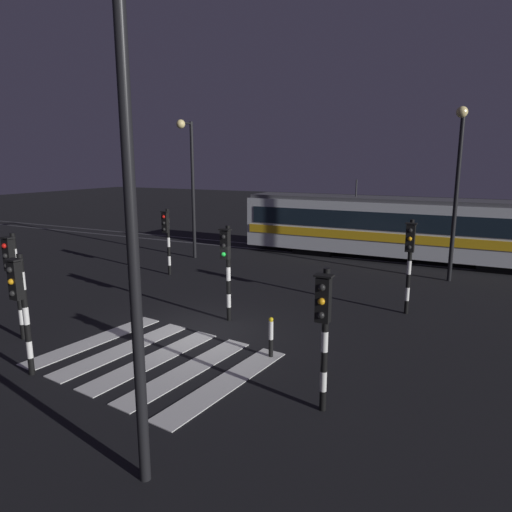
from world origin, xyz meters
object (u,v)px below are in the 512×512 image
traffic_light_corner_far_right (410,253)px  tram (403,227)px  traffic_light_corner_near_right (324,320)px  street_lamp_near_kerb (117,170)px  traffic_light_kerb_mid_left (20,297)px  traffic_light_median_centre (227,259)px  street_lamp_trackside_left (190,173)px  street_lamp_trackside_right (458,175)px  traffic_light_corner_far_left (167,232)px  bollard_island_edge (271,337)px  traffic_light_corner_near_left (13,271)px

traffic_light_corner_far_right → tram: bearing=100.6°
traffic_light_corner_near_right → street_lamp_near_kerb: size_ratio=0.38×
traffic_light_kerb_mid_left → tram: 18.65m
traffic_light_median_centre → traffic_light_corner_far_right: traffic_light_corner_far_right is taller
traffic_light_kerb_mid_left → street_lamp_trackside_left: size_ratio=0.42×
street_lamp_trackside_right → tram: (-2.59, 3.63, -2.81)m
traffic_light_corner_far_left → street_lamp_near_kerb: 14.43m
tram → bollard_island_edge: size_ratio=15.47×
traffic_light_corner_far_left → street_lamp_near_kerb: street_lamp_near_kerb is taller
traffic_light_median_centre → traffic_light_corner_near_right: 5.98m
traffic_light_kerb_mid_left → traffic_light_corner_near_left: (-2.23, 1.43, 0.09)m
traffic_light_corner_near_left → street_lamp_trackside_right: size_ratio=0.44×
traffic_light_corner_near_right → traffic_light_corner_near_left: bearing=-178.6°
traffic_light_corner_far_right → street_lamp_near_kerb: (-2.41, -10.72, 2.86)m
traffic_light_median_centre → traffic_light_corner_near_right: traffic_light_median_centre is taller
traffic_light_corner_near_left → traffic_light_median_centre: bearing=42.1°
traffic_light_kerb_mid_left → bollard_island_edge: traffic_light_kerb_mid_left is taller
street_lamp_near_kerb → bollard_island_edge: size_ratio=7.19×
traffic_light_corner_near_right → tram: bearing=94.1°
traffic_light_corner_near_left → street_lamp_trackside_left: street_lamp_trackside_left is taller
traffic_light_median_centre → traffic_light_corner_near_right: (4.54, -3.89, -0.06)m
street_lamp_near_kerb → traffic_light_kerb_mid_left: bearing=159.8°
traffic_light_corner_far_left → bollard_island_edge: bearing=-36.9°
traffic_light_kerb_mid_left → traffic_light_corner_far_right: traffic_light_corner_far_right is taller
street_lamp_trackside_right → tram: street_lamp_trackside_right is taller
traffic_light_corner_near_right → bollard_island_edge: (-2.09, 2.00, -1.45)m
traffic_light_kerb_mid_left → street_lamp_trackside_right: size_ratio=0.42×
traffic_light_corner_far_left → traffic_light_kerb_mid_left: (3.22, -9.66, -0.01)m
traffic_light_corner_near_left → street_lamp_trackside_right: bearing=50.3°
traffic_light_corner_near_left → bollard_island_edge: bearing=17.6°
traffic_light_corner_near_left → traffic_light_corner_far_right: 12.17m
traffic_light_corner_near_left → tram: (7.96, 16.31, -0.32)m
traffic_light_corner_near_left → street_lamp_near_kerb: bearing=-24.3°
traffic_light_corner_near_right → traffic_light_corner_far_right: traffic_light_corner_far_right is taller
traffic_light_kerb_mid_left → tram: bearing=72.1°
street_lamp_near_kerb → tram: bearing=87.8°
traffic_light_corner_near_right → street_lamp_trackside_left: street_lamp_trackside_left is taller
traffic_light_median_centre → street_lamp_trackside_right: size_ratio=0.44×
bollard_island_edge → traffic_light_corner_far_right: bearing=63.5°
tram → traffic_light_median_centre: bearing=-105.6°
traffic_light_median_centre → street_lamp_trackside_left: (-6.67, 7.61, 2.46)m
street_lamp_trackside_right → bollard_island_edge: (-3.54, -10.47, -4.00)m
traffic_light_median_centre → traffic_light_corner_near_left: 6.15m
traffic_light_kerb_mid_left → traffic_light_corner_near_right: (6.87, 1.66, 0.03)m
tram → traffic_light_corner_far_right: bearing=-79.4°
traffic_light_kerb_mid_left → traffic_light_corner_near_left: 2.65m
traffic_light_corner_far_right → tram: tram is taller
traffic_light_corner_far_left → traffic_light_corner_near_right: size_ratio=0.99×
traffic_light_median_centre → traffic_light_corner_near_left: traffic_light_corner_near_left is taller
traffic_light_corner_far_left → traffic_light_corner_far_right: size_ratio=0.93×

